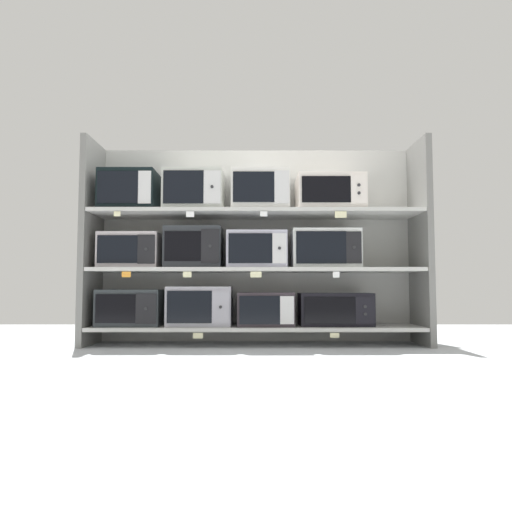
# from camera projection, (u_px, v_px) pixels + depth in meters

# --- Properties ---
(ground) EXTENTS (6.63, 6.00, 0.02)m
(ground) POSITION_uv_depth(u_px,v_px,m) (256.00, 368.00, 2.70)
(ground) COLOR #B2B7BC
(back_panel) EXTENTS (2.83, 0.04, 1.67)m
(back_panel) POSITION_uv_depth(u_px,v_px,m) (256.00, 245.00, 4.01)
(back_panel) COLOR #B2B2AD
(back_panel) RESTS_ON ground
(upright_left) EXTENTS (0.05, 0.46, 1.67)m
(upright_left) POSITION_uv_depth(u_px,v_px,m) (91.00, 242.00, 3.76)
(upright_left) COLOR slate
(upright_left) RESTS_ON ground
(upright_right) EXTENTS (0.05, 0.46, 1.67)m
(upright_right) POSITION_uv_depth(u_px,v_px,m) (421.00, 242.00, 3.76)
(upright_right) COLOR slate
(upright_right) RESTS_ON ground
(shelf_0) EXTENTS (2.63, 0.46, 0.03)m
(shelf_0) POSITION_uv_depth(u_px,v_px,m) (256.00, 327.00, 3.71)
(shelf_0) COLOR beige
(shelf_0) RESTS_ON ground
(microwave_0) EXTENTS (0.50, 0.38, 0.29)m
(microwave_0) POSITION_uv_depth(u_px,v_px,m) (132.00, 308.00, 3.72)
(microwave_0) COLOR #2A2F32
(microwave_0) RESTS_ON shelf_0
(microwave_1) EXTENTS (0.51, 0.36, 0.31)m
(microwave_1) POSITION_uv_depth(u_px,v_px,m) (200.00, 306.00, 3.72)
(microwave_1) COLOR #9B9AA4
(microwave_1) RESTS_ON shelf_0
(microwave_2) EXTENTS (0.45, 0.39, 0.27)m
(microwave_2) POSITION_uv_depth(u_px,v_px,m) (266.00, 309.00, 3.72)
(microwave_2) COLOR #2E262C
(microwave_2) RESTS_ON shelf_0
(microwave_3) EXTENTS (0.58, 0.34, 0.26)m
(microwave_3) POSITION_uv_depth(u_px,v_px,m) (335.00, 309.00, 3.72)
(microwave_3) COLOR black
(microwave_3) RESTS_ON shelf_0
(price_tag_0) EXTENTS (0.08, 0.00, 0.04)m
(price_tag_0) POSITION_uv_depth(u_px,v_px,m) (198.00, 336.00, 3.47)
(price_tag_0) COLOR beige
(price_tag_1) EXTENTS (0.07, 0.00, 0.04)m
(price_tag_1) POSITION_uv_depth(u_px,v_px,m) (335.00, 335.00, 3.47)
(price_tag_1) COLOR beige
(shelf_1) EXTENTS (2.63, 0.46, 0.03)m
(shelf_1) POSITION_uv_depth(u_px,v_px,m) (256.00, 270.00, 3.74)
(shelf_1) COLOR beige
(microwave_4) EXTENTS (0.48, 0.35, 0.28)m
(microwave_4) POSITION_uv_depth(u_px,v_px,m) (131.00, 251.00, 3.75)
(microwave_4) COLOR #BDB3B6
(microwave_4) RESTS_ON shelf_1
(microwave_5) EXTENTS (0.46, 0.35, 0.33)m
(microwave_5) POSITION_uv_depth(u_px,v_px,m) (194.00, 248.00, 3.75)
(microwave_5) COLOR #2C2F34
(microwave_5) RESTS_ON shelf_1
(microwave_6) EXTENTS (0.48, 0.42, 0.29)m
(microwave_6) POSITION_uv_depth(u_px,v_px,m) (257.00, 250.00, 3.75)
(microwave_6) COLOR #B1B0C3
(microwave_6) RESTS_ON shelf_1
(microwave_7) EXTENTS (0.54, 0.36, 0.31)m
(microwave_7) POSITION_uv_depth(u_px,v_px,m) (325.00, 249.00, 3.75)
(microwave_7) COLOR silver
(microwave_7) RESTS_ON shelf_1
(price_tag_2) EXTENTS (0.07, 0.00, 0.04)m
(price_tag_2) POSITION_uv_depth(u_px,v_px,m) (126.00, 274.00, 3.50)
(price_tag_2) COLOR orange
(price_tag_3) EXTENTS (0.07, 0.00, 0.04)m
(price_tag_3) POSITION_uv_depth(u_px,v_px,m) (187.00, 274.00, 3.50)
(price_tag_3) COLOR beige
(price_tag_4) EXTENTS (0.09, 0.00, 0.04)m
(price_tag_4) POSITION_uv_depth(u_px,v_px,m) (256.00, 274.00, 3.51)
(price_tag_4) COLOR beige
(price_tag_5) EXTENTS (0.05, 0.00, 0.05)m
(price_tag_5) POSITION_uv_depth(u_px,v_px,m) (336.00, 275.00, 3.51)
(price_tag_5) COLOR white
(shelf_2) EXTENTS (2.63, 0.46, 0.03)m
(shelf_2) POSITION_uv_depth(u_px,v_px,m) (256.00, 214.00, 3.78)
(shelf_2) COLOR beige
(microwave_8) EXTENTS (0.44, 0.40, 0.32)m
(microwave_8) POSITION_uv_depth(u_px,v_px,m) (130.00, 192.00, 3.78)
(microwave_8) COLOR black
(microwave_8) RESTS_ON shelf_2
(microwave_9) EXTENTS (0.48, 0.41, 0.33)m
(microwave_9) POSITION_uv_depth(u_px,v_px,m) (195.00, 192.00, 3.78)
(microwave_9) COLOR beige
(microwave_9) RESTS_ON shelf_2
(microwave_10) EXTENTS (0.46, 0.42, 0.32)m
(microwave_10) POSITION_uv_depth(u_px,v_px,m) (260.00, 192.00, 3.78)
(microwave_10) COLOR silver
(microwave_10) RESTS_ON shelf_2
(microwave_11) EXTENTS (0.54, 0.43, 0.28)m
(microwave_11) POSITION_uv_depth(u_px,v_px,m) (329.00, 195.00, 3.78)
(microwave_11) COLOR silver
(microwave_11) RESTS_ON shelf_2
(price_tag_6) EXTENTS (0.05, 0.00, 0.04)m
(price_tag_6) POSITION_uv_depth(u_px,v_px,m) (117.00, 214.00, 3.54)
(price_tag_6) COLOR beige
(price_tag_7) EXTENTS (0.06, 0.00, 0.04)m
(price_tag_7) POSITION_uv_depth(u_px,v_px,m) (190.00, 214.00, 3.54)
(price_tag_7) COLOR white
(price_tag_8) EXTENTS (0.06, 0.00, 0.04)m
(price_tag_8) POSITION_uv_depth(u_px,v_px,m) (264.00, 214.00, 3.54)
(price_tag_8) COLOR white
(price_tag_9) EXTENTS (0.09, 0.00, 0.05)m
(price_tag_9) POSITION_uv_depth(u_px,v_px,m) (341.00, 215.00, 3.54)
(price_tag_9) COLOR beige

